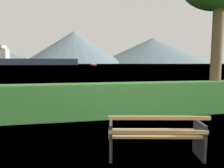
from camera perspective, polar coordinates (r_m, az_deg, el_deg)
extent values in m
plane|color=olive|center=(4.12, 12.01, -19.50)|extent=(1400.00, 1400.00, 0.00)
plane|color=slate|center=(310.68, -10.51, 5.58)|extent=(620.00, 620.00, 0.00)
cube|color=tan|center=(3.77, 12.76, -14.56)|extent=(1.72, 0.40, 0.04)
cube|color=tan|center=(3.95, 12.15, -13.59)|extent=(1.72, 0.40, 0.04)
cube|color=tan|center=(4.13, 11.60, -12.71)|extent=(1.72, 0.40, 0.04)
cube|color=tan|center=(3.67, 13.05, -13.20)|extent=(1.71, 0.38, 0.06)
cube|color=tan|center=(3.54, 13.32, -9.39)|extent=(1.71, 0.38, 0.06)
cube|color=#2D2D33|center=(3.89, -0.32, -15.51)|extent=(0.15, 0.51, 0.68)
cube|color=#2D2D33|center=(4.21, 23.65, -14.34)|extent=(0.15, 0.51, 0.68)
cube|color=#387A33|center=(6.62, 2.30, -4.53)|extent=(13.81, 0.71, 1.11)
cylinder|color=brown|center=(8.54, 27.61, 7.40)|extent=(0.39, 0.39, 4.15)
cube|color=#2D384C|center=(197.49, -22.19, 5.87)|extent=(85.99, 18.08, 5.65)
cube|color=#B2332D|center=(149.86, -5.36, 5.46)|extent=(4.85, 8.08, 0.78)
cube|color=silver|center=(149.86, -5.37, 5.70)|extent=(2.57, 3.18, 0.51)
cone|color=slate|center=(553.29, -10.72, 10.19)|extent=(264.95, 264.95, 86.22)
cone|color=slate|center=(630.45, 11.43, 9.24)|extent=(340.62, 340.62, 77.14)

